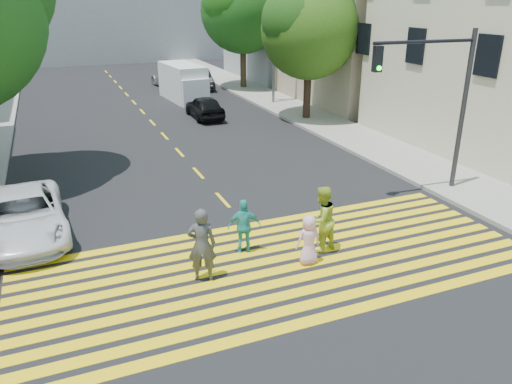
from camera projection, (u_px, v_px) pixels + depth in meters
ground at (303, 289)px, 11.96m from camera, size 120.00×120.00×0.00m
sidewalk_right at (315, 119)px, 27.83m from camera, size 3.00×60.00×0.15m
curb_red at (0, 232)px, 14.65m from camera, size 0.20×8.00×0.16m
crosswalk at (281, 264)px, 13.06m from camera, size 13.40×5.30×0.01m
lane_line at (138, 107)px, 31.30m from camera, size 0.12×34.40×0.01m
building_right_tan at (378, 21)px, 31.75m from camera, size 10.00×10.00×10.00m
building_right_grey at (299, 15)px, 41.21m from camera, size 10.00×10.00×10.00m
backdrop_block at (89, 0)px, 51.00m from camera, size 30.00×8.00×12.00m
tree_right_near at (311, 24)px, 26.22m from camera, size 5.82×5.37×7.55m
tree_right_far at (243, 6)px, 35.22m from camera, size 7.41×7.24×8.63m
pedestrian_man at (202, 245)px, 12.03m from camera, size 0.81×0.67×1.90m
pedestrian_woman at (321, 219)px, 13.41m from camera, size 1.08×0.94×1.88m
pedestrian_child at (309, 240)px, 12.86m from camera, size 0.67×0.44×1.35m
pedestrian_extra at (244, 226)px, 13.41m from camera, size 0.96×0.58×1.53m
white_sedan at (25, 215)px, 14.34m from camera, size 2.42×4.83×1.31m
dark_car_near at (205, 107)px, 28.23m from camera, size 1.54×3.77×1.28m
silver_car at (171, 78)px, 37.60m from camera, size 2.63×4.94×1.36m
dark_car_parked at (200, 79)px, 37.07m from camera, size 1.84×4.27×1.37m
white_van at (184, 84)px, 32.83m from camera, size 2.25×5.07×2.33m
traffic_signal at (441, 91)px, 16.41m from camera, size 3.80×0.43×5.57m
street_lamp at (271, 16)px, 29.97m from camera, size 2.10×0.23×9.31m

